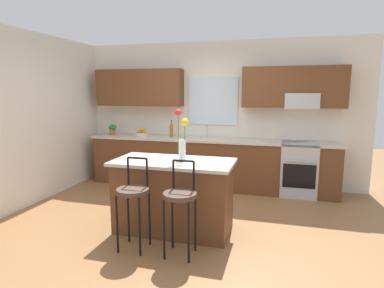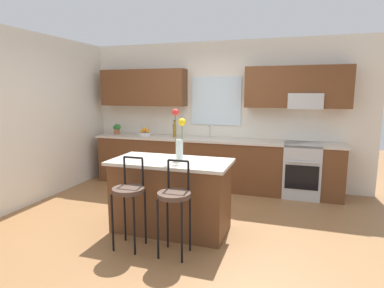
# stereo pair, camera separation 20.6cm
# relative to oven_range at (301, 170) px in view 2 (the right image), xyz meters

# --- Properties ---
(ground_plane) EXTENTS (14.00, 14.00, 0.00)m
(ground_plane) POSITION_rel_oven_range_xyz_m (-1.58, -1.68, -0.46)
(ground_plane) COLOR olive
(wall_left) EXTENTS (0.12, 4.60, 2.70)m
(wall_left) POSITION_rel_oven_range_xyz_m (-4.14, -1.38, 0.89)
(wall_left) COLOR silver
(wall_left) RESTS_ON ground
(back_wall_assembly) EXTENTS (5.60, 0.50, 2.70)m
(back_wall_assembly) POSITION_rel_oven_range_xyz_m (-1.55, 0.31, 1.05)
(back_wall_assembly) COLOR silver
(back_wall_assembly) RESTS_ON ground
(counter_run) EXTENTS (4.56, 0.64, 0.92)m
(counter_run) POSITION_rel_oven_range_xyz_m (-1.58, 0.02, 0.01)
(counter_run) COLOR brown
(counter_run) RESTS_ON ground
(sink_faucet) EXTENTS (0.02, 0.13, 0.23)m
(sink_faucet) POSITION_rel_oven_range_xyz_m (-1.67, 0.17, 0.60)
(sink_faucet) COLOR #B7BABC
(sink_faucet) RESTS_ON counter_run
(oven_range) EXTENTS (0.60, 0.64, 0.92)m
(oven_range) POSITION_rel_oven_range_xyz_m (0.00, 0.00, 0.00)
(oven_range) COLOR #B7BABC
(oven_range) RESTS_ON ground
(kitchen_island) EXTENTS (1.51, 0.76, 0.92)m
(kitchen_island) POSITION_rel_oven_range_xyz_m (-1.61, -1.95, 0.00)
(kitchen_island) COLOR brown
(kitchen_island) RESTS_ON ground
(bar_stool_near) EXTENTS (0.36, 0.36, 1.04)m
(bar_stool_near) POSITION_rel_oven_range_xyz_m (-1.89, -2.54, 0.18)
(bar_stool_near) COLOR black
(bar_stool_near) RESTS_ON ground
(bar_stool_middle) EXTENTS (0.36, 0.36, 1.04)m
(bar_stool_middle) POSITION_rel_oven_range_xyz_m (-1.34, -2.54, 0.18)
(bar_stool_middle) COLOR black
(bar_stool_middle) RESTS_ON ground
(flower_vase) EXTENTS (0.17, 0.10, 0.65)m
(flower_vase) POSITION_rel_oven_range_xyz_m (-1.51, -1.90, 0.75)
(flower_vase) COLOR silver
(flower_vase) RESTS_ON kitchen_island
(fruit_bowl_oranges) EXTENTS (0.24, 0.24, 0.16)m
(fruit_bowl_oranges) POSITION_rel_oven_range_xyz_m (-2.94, 0.03, 0.51)
(fruit_bowl_oranges) COLOR silver
(fruit_bowl_oranges) RESTS_ON counter_run
(bottle_olive_oil) EXTENTS (0.06, 0.06, 0.33)m
(bottle_olive_oil) POSITION_rel_oven_range_xyz_m (-2.32, 0.02, 0.59)
(bottle_olive_oil) COLOR olive
(bottle_olive_oil) RESTS_ON counter_run
(potted_plant_small) EXTENTS (0.18, 0.12, 0.21)m
(potted_plant_small) POSITION_rel_oven_range_xyz_m (-3.57, 0.02, 0.58)
(potted_plant_small) COLOR #9E5B3D
(potted_plant_small) RESTS_ON counter_run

